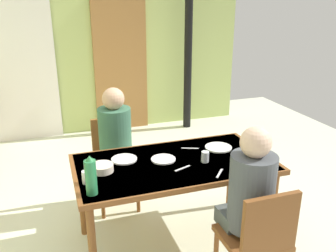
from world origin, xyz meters
TOP-DOWN VIEW (x-y plane):
  - ground_plane at (0.00, 0.00)m, footprint 7.26×7.26m
  - wall_back at (0.00, 2.79)m, footprint 4.73×0.10m
  - door_wooden at (0.45, 2.71)m, footprint 0.80×0.05m
  - stove_pipe_column at (1.44, 2.44)m, footprint 0.12×0.12m
  - curtain_panel at (-0.93, 2.69)m, footprint 0.90×0.03m
  - dining_table at (0.26, -0.23)m, footprint 1.56×0.84m
  - chair_near_diner at (0.56, -1.00)m, footprint 0.40×0.40m
  - chair_far_diner at (-0.08, 0.54)m, footprint 0.40×0.40m
  - person_near_diner at (0.56, -0.86)m, footprint 0.30×0.37m
  - person_far_diner at (-0.08, 0.41)m, footprint 0.30×0.37m
  - water_bottle_green_near at (-0.42, -0.51)m, footprint 0.08×0.08m
  - serving_bowl_center at (-0.30, -0.21)m, footprint 0.17×0.17m
  - dinner_plate_near_left at (0.19, -0.16)m, footprint 0.20×0.20m
  - dinner_plate_near_right at (0.81, -0.50)m, footprint 0.22×0.22m
  - dinner_plate_far_center at (0.72, -0.09)m, footprint 0.23×0.23m
  - dinner_plate_far_side at (-0.11, -0.06)m, footprint 0.21×0.21m
  - drinking_glass_by_near_diner at (-0.43, -0.36)m, footprint 0.06×0.06m
  - drinking_glass_by_far_diner at (0.49, -0.30)m, footprint 0.06×0.06m
  - cutlery_knife_near at (0.48, -0.02)m, footprint 0.14×0.07m
  - cutlery_fork_near at (0.28, -0.36)m, footprint 0.15×0.07m
  - cutlery_knife_far at (0.51, -0.52)m, footprint 0.11×0.12m

SIDE VIEW (x-z plane):
  - ground_plane at x=0.00m, z-range 0.00..0.00m
  - chair_near_diner at x=0.56m, z-range 0.06..0.93m
  - chair_far_diner at x=-0.08m, z-range 0.06..0.93m
  - dining_table at x=0.26m, z-range 0.30..1.04m
  - cutlery_knife_near at x=0.48m, z-range 0.74..0.75m
  - cutlery_fork_near at x=0.28m, z-range 0.74..0.75m
  - cutlery_knife_far at x=0.51m, z-range 0.74..0.75m
  - dinner_plate_near_left at x=0.19m, z-range 0.74..0.75m
  - dinner_plate_near_right at x=0.81m, z-range 0.74..0.75m
  - dinner_plate_far_center at x=0.72m, z-range 0.74..0.75m
  - dinner_plate_far_side at x=-0.11m, z-range 0.74..0.75m
  - serving_bowl_center at x=-0.30m, z-range 0.74..0.80m
  - person_near_diner at x=0.56m, z-range 0.40..1.17m
  - person_far_diner at x=-0.08m, z-range 0.40..1.17m
  - drinking_glass_by_far_diner at x=0.49m, z-range 0.74..0.83m
  - drinking_glass_by_near_diner at x=-0.43m, z-range 0.74..0.83m
  - water_bottle_green_near at x=-0.42m, z-range 0.73..1.01m
  - door_wooden at x=0.45m, z-range 0.00..2.00m
  - curtain_panel at x=-0.93m, z-range 0.00..2.11m
  - wall_back at x=0.00m, z-range 0.00..2.52m
  - stove_pipe_column at x=1.44m, z-range 0.00..2.52m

